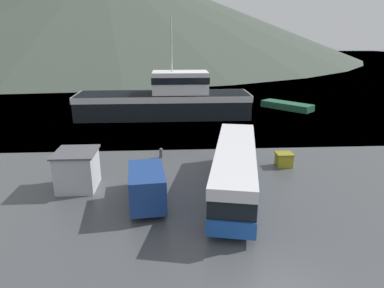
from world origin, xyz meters
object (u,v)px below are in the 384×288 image
storage_bin (284,159)px  small_boat (287,106)px  fishing_boat (166,100)px  dock_kiosk (77,170)px  tour_bus (235,168)px  delivery_van (146,184)px

storage_bin → small_boat: (7.31, 21.54, -0.11)m
fishing_boat → dock_kiosk: bearing=164.5°
small_boat → tour_bus: bearing=22.0°
delivery_van → dock_kiosk: size_ratio=1.94×
tour_bus → small_boat: (12.13, 25.99, -1.30)m
storage_bin → small_boat: size_ratio=0.20×
tour_bus → delivery_van: 5.91m
tour_bus → small_boat: tour_bus is taller
fishing_boat → storage_bin: (9.61, -17.86, -1.65)m
fishing_boat → tour_bus: bearing=-167.9°
storage_bin → dock_kiosk: dock_kiosk is taller
small_boat → dock_kiosk: bearing=4.4°
dock_kiosk → tour_bus: bearing=-7.0°
tour_bus → storage_bin: tour_bus is taller
delivery_van → storage_bin: bearing=22.1°
delivery_van → dock_kiosk: 5.50m
fishing_boat → small_boat: bearing=-77.7°
fishing_boat → storage_bin: fishing_boat is taller
fishing_boat → small_boat: size_ratio=3.17×
dock_kiosk → storage_bin: bearing=11.5°
tour_bus → storage_bin: 6.67m
delivery_van → fishing_boat: size_ratio=0.27×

